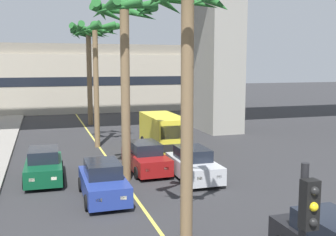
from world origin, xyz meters
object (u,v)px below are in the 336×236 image
at_px(car_queue_fifth, 193,165).
at_px(palm_tree_mid_median, 96,43).
at_px(palm_tree_near_median, 89,48).
at_px(palm_tree_far_median, 187,41).
at_px(car_queue_fourth, 103,182).
at_px(palm_tree_farthest_median, 125,35).
at_px(delivery_van, 163,132).
at_px(car_queue_second, 146,158).
at_px(car_queue_front, 44,166).

distance_m(car_queue_fifth, palm_tree_mid_median, 11.78).
height_order(palm_tree_near_median, palm_tree_far_median, palm_tree_near_median).
bearing_deg(car_queue_fifth, palm_tree_near_median, 97.76).
distance_m(car_queue_fourth, palm_tree_farthest_median, 6.90).
bearing_deg(palm_tree_near_median, delivery_van, -76.52).
bearing_deg(palm_tree_far_median, palm_tree_farthest_median, 93.85).
relative_size(delivery_van, palm_tree_near_median, 0.58).
xyz_separation_m(car_queue_fifth, palm_tree_near_median, (-2.72, 19.95, 6.42)).
height_order(palm_tree_mid_median, palm_tree_far_median, palm_tree_mid_median).
bearing_deg(car_queue_fourth, palm_tree_mid_median, 83.54).
xyz_separation_m(car_queue_fourth, palm_tree_mid_median, (1.23, 10.90, 6.35)).
xyz_separation_m(palm_tree_far_median, palm_tree_farthest_median, (-0.48, 7.19, 0.64)).
bearing_deg(palm_tree_near_median, car_queue_second, -87.41).
xyz_separation_m(car_queue_fourth, palm_tree_far_median, (2.00, -4.79, 5.66)).
bearing_deg(car_queue_fifth, car_queue_second, 132.38).
relative_size(palm_tree_near_median, palm_tree_mid_median, 1.06).
bearing_deg(delivery_van, palm_tree_farthest_median, -121.62).
bearing_deg(car_queue_front, delivery_van, 32.28).
xyz_separation_m(palm_tree_mid_median, palm_tree_far_median, (0.77, -15.69, -0.69)).
bearing_deg(car_queue_front, car_queue_fifth, -15.40).
relative_size(car_queue_front, car_queue_fourth, 1.01).
bearing_deg(car_queue_front, palm_tree_farthest_median, -16.51).
xyz_separation_m(car_queue_front, car_queue_second, (5.17, 0.14, 0.00)).
distance_m(car_queue_fifth, palm_tree_near_median, 21.13).
relative_size(car_queue_fourth, palm_tree_far_median, 0.50).
bearing_deg(palm_tree_farthest_median, car_queue_fifth, -14.03).
xyz_separation_m(delivery_van, palm_tree_mid_median, (-3.93, 2.58, 5.78)).
height_order(car_queue_second, palm_tree_mid_median, palm_tree_mid_median).
bearing_deg(palm_tree_mid_median, car_queue_fourth, -96.46).
xyz_separation_m(palm_tree_near_median, palm_tree_farthest_median, (-0.47, -19.15, -0.12)).
distance_m(delivery_van, palm_tree_farthest_median, 9.01).
height_order(car_queue_front, car_queue_fifth, same).
bearing_deg(car_queue_second, delivery_van, 62.88).
bearing_deg(palm_tree_mid_median, palm_tree_far_median, -87.20).
xyz_separation_m(car_queue_fifth, palm_tree_farthest_median, (-3.19, 0.80, 6.29)).
bearing_deg(palm_tree_near_median, palm_tree_far_median, -89.97).
bearing_deg(car_queue_second, palm_tree_near_median, 92.59).
relative_size(car_queue_front, palm_tree_near_median, 0.46).
bearing_deg(car_queue_fifth, car_queue_front, 164.60).
relative_size(car_queue_front, palm_tree_far_median, 0.50).
xyz_separation_m(delivery_van, palm_tree_near_median, (-3.17, 13.23, 5.85)).
distance_m(car_queue_second, delivery_van, 5.22).
xyz_separation_m(delivery_van, palm_tree_farthest_median, (-3.64, -5.92, 5.73)).
xyz_separation_m(car_queue_front, palm_tree_farthest_median, (3.90, -1.15, 6.29)).
height_order(delivery_van, palm_tree_mid_median, palm_tree_mid_median).
height_order(car_queue_fourth, palm_tree_farthest_median, palm_tree_farthest_median).
bearing_deg(car_queue_second, car_queue_fourth, -127.09).
bearing_deg(delivery_van, palm_tree_near_median, 103.48).
relative_size(car_queue_second, delivery_van, 0.79).
bearing_deg(car_queue_second, palm_tree_farthest_median, -134.55).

